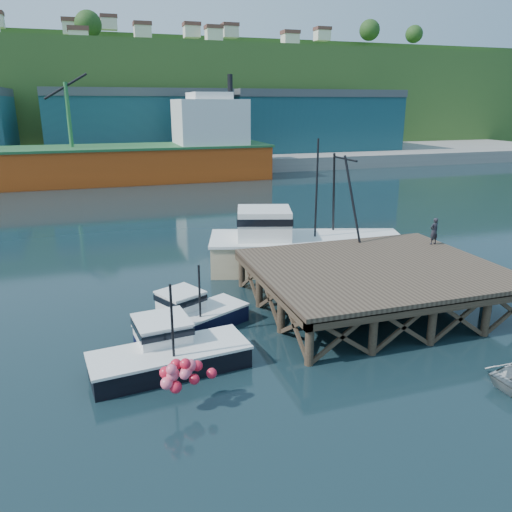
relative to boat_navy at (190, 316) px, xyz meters
name	(u,v)px	position (x,y,z in m)	size (l,w,h in m)	color
ground	(273,318)	(4.06, 0.02, -0.66)	(300.00, 300.00, 0.00)	black
wharf	(378,270)	(9.56, -0.17, 1.28)	(12.00, 10.00, 2.62)	brown
far_quay	(138,157)	(4.06, 70.02, 0.34)	(160.00, 40.00, 2.00)	gray
warehouse_mid	(138,126)	(4.06, 65.02, 5.84)	(28.00, 16.00, 9.00)	#1B515B
warehouse_right	(307,123)	(34.06, 65.02, 5.84)	(30.00, 16.00, 9.00)	#1B515B
cargo_ship	(86,157)	(-4.40, 48.02, 2.65)	(55.50, 10.00, 13.75)	#C94612
hillside	(122,99)	(4.06, 100.02, 10.34)	(220.00, 50.00, 22.00)	#2D511E
boat_navy	(190,316)	(0.00, 0.00, 0.00)	(5.56, 4.07, 3.29)	black
boat_black	(168,351)	(-1.47, -3.15, 0.03)	(6.31, 5.27, 3.77)	black
trawler	(303,244)	(8.34, 6.52, 0.98)	(12.67, 7.52, 8.00)	beige
dockworker	(434,231)	(14.81, 2.52, 2.25)	(0.57, 0.38, 1.57)	black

